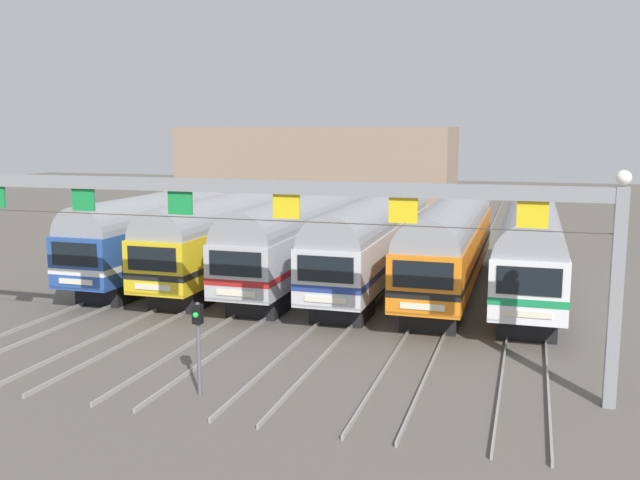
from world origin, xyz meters
The scene contains 11 objects.
ground_plane centered at (0.00, 0.00, 0.00)m, with size 160.00×160.00×0.00m, color #5B564F.
track_bed centered at (0.00, 17.00, 0.07)m, with size 20.60×70.00×0.15m.
commuter_train_blue centered at (-9.55, 0.00, 2.69)m, with size 2.88×18.06×5.05m.
commuter_train_yellow centered at (-5.73, 0.00, 2.69)m, with size 2.88×18.06×5.05m.
commuter_train_stainless centered at (-1.91, 0.00, 2.69)m, with size 2.88×18.06×5.05m.
commuter_train_silver centered at (1.91, 0.00, 2.69)m, with size 2.88×18.06×5.05m.
commuter_train_orange centered at (5.73, 0.00, 2.69)m, with size 2.88×18.06×5.05m.
commuter_train_white centered at (9.55, -0.01, 2.69)m, with size 2.88×18.06×4.77m.
catenary_gantry centered at (0.00, -13.50, 5.32)m, with size 24.34×0.44×6.97m.
yard_signal_mast centered at (0.00, -16.20, 2.05)m, with size 0.28×0.35×2.93m.
maintenance_building centered at (-12.03, 35.39, 4.18)m, with size 28.01×10.00×8.37m, color gray.
Camera 1 is at (9.48, -34.78, 8.07)m, focal length 39.36 mm.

